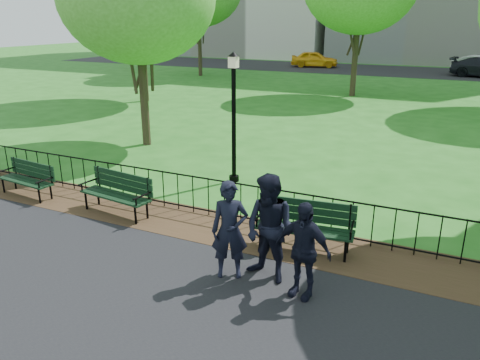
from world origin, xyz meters
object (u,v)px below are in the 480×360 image
at_px(park_bench_left_a, 118,189).
at_px(person_left, 230,230).
at_px(person_mid, 270,229).
at_px(person_right, 303,250).
at_px(park_bench_main, 293,219).
at_px(taxi, 315,59).
at_px(park_bench_left_b, 28,175).
at_px(lamppost, 234,114).

relative_size(park_bench_left_a, person_left, 1.08).
distance_m(person_mid, person_right, 0.70).
relative_size(park_bench_main, taxi, 0.46).
relative_size(park_bench_left_b, lamppost, 0.49).
distance_m(park_bench_left_a, person_right, 5.03).
distance_m(person_left, taxi, 36.40).
relative_size(park_bench_left_a, person_right, 1.16).
distance_m(person_left, person_right, 1.30).
distance_m(park_bench_main, lamppost, 4.32).
height_order(park_bench_main, park_bench_left_b, park_bench_main).
height_order(person_left, person_right, person_left).
xyz_separation_m(park_bench_main, park_bench_left_b, (-6.90, -0.06, -0.10)).
xyz_separation_m(lamppost, person_left, (2.11, -4.49, -1.00)).
bearing_deg(park_bench_left_a, taxi, 106.44).
xyz_separation_m(park_bench_left_b, person_left, (6.27, -1.33, 0.34)).
bearing_deg(lamppost, park_bench_left_b, -142.79).
height_order(park_bench_main, park_bench_left_a, park_bench_main).
bearing_deg(person_mid, park_bench_left_b, -173.99).
distance_m(person_left, person_mid, 0.68).
bearing_deg(person_left, lamppost, 90.28).
xyz_separation_m(park_bench_left_b, person_mid, (6.92, -1.15, 0.41)).
relative_size(park_bench_left_b, person_mid, 0.90).
relative_size(person_right, taxi, 0.39).
height_order(lamppost, person_mid, lamppost).
height_order(park_bench_left_b, person_left, person_left).
bearing_deg(park_bench_left_b, park_bench_left_a, 7.11).
bearing_deg(park_bench_left_b, park_bench_main, 6.37).
bearing_deg(park_bench_left_a, park_bench_main, 7.10).
xyz_separation_m(park_bench_left_a, lamppost, (1.40, 3.10, 1.28)).
bearing_deg(park_bench_main, park_bench_left_a, 173.50).
bearing_deg(person_right, taxi, 115.50).
height_order(lamppost, person_left, lamppost).
height_order(person_left, person_mid, person_mid).
bearing_deg(park_bench_left_a, lamppost, 72.69).
xyz_separation_m(park_bench_main, person_right, (0.67, -1.45, 0.18)).
xyz_separation_m(park_bench_main, park_bench_left_a, (-4.15, -0.00, -0.05)).
bearing_deg(park_bench_left_a, person_mid, -9.19).
distance_m(park_bench_main, person_mid, 1.26).
bearing_deg(lamppost, park_bench_left_a, -114.37).
bearing_deg(park_bench_main, person_mid, -95.78).
bearing_deg(person_right, lamppost, 136.00).
xyz_separation_m(person_right, taxi, (-10.41, 35.29, -0.10)).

